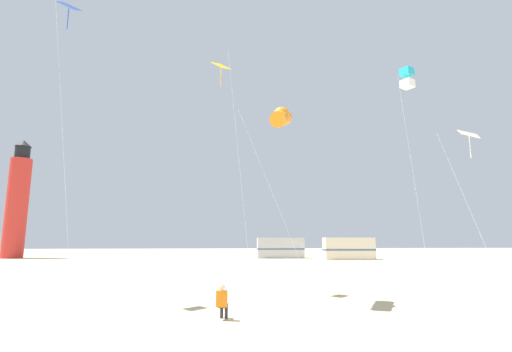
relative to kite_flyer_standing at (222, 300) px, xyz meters
name	(u,v)px	position (x,y,z in m)	size (l,w,h in m)	color
kite_flyer_standing	(222,300)	(0.00, 0.00, 0.00)	(0.41, 0.55, 1.16)	orange
kite_diamond_gold	(222,76)	(-0.19, 6.35, 10.81)	(2.38, 2.38, 12.22)	silver
kite_diamond_blue	(68,19)	(-7.45, 3.92, 12.25)	(1.83, 1.83, 13.79)	silver
kite_tube_orange	(281,118)	(2.55, 3.22, 7.45)	(3.08, 3.31, 8.77)	silver
kite_box_cyan	(407,79)	(10.22, 6.24, 10.97)	(1.04, 1.04, 12.18)	silver
kite_diamond_white	(469,140)	(11.76, 3.67, 6.75)	(2.21, 2.21, 7.85)	silver
lighthouse_distant	(17,202)	(-29.20, 42.38, 7.22)	(2.80, 2.80, 16.80)	red
rv_van_silver	(280,248)	(7.82, 39.71, 0.78)	(6.47, 2.42, 2.80)	#B7BABF
rv_van_cream	(349,249)	(16.09, 35.29, 0.78)	(6.56, 2.70, 2.80)	beige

